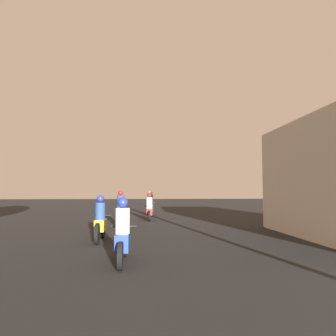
% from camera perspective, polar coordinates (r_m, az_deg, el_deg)
% --- Properties ---
extents(motorcycle_blue, '(0.60, 1.95, 1.47)m').
position_cam_1_polar(motorcycle_blue, '(7.61, -7.92, -11.75)').
color(motorcycle_blue, black).
rests_on(motorcycle_blue, ground_plane).
extents(motorcycle_yellow, '(0.60, 1.99, 1.48)m').
position_cam_1_polar(motorcycle_yellow, '(10.89, -11.72, -9.24)').
color(motorcycle_yellow, black).
rests_on(motorcycle_yellow, ground_plane).
extents(motorcycle_green, '(0.60, 1.86, 1.63)m').
position_cam_1_polar(motorcycle_green, '(14.90, -8.27, -7.62)').
color(motorcycle_green, black).
rests_on(motorcycle_green, ground_plane).
extents(motorcycle_red, '(0.60, 1.87, 1.47)m').
position_cam_1_polar(motorcycle_red, '(18.00, -3.28, -7.18)').
color(motorcycle_red, black).
rests_on(motorcycle_red, ground_plane).
extents(motorcycle_white, '(0.60, 1.96, 1.60)m').
position_cam_1_polar(motorcycle_white, '(21.09, -3.04, -6.53)').
color(motorcycle_white, black).
rests_on(motorcycle_white, ground_plane).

